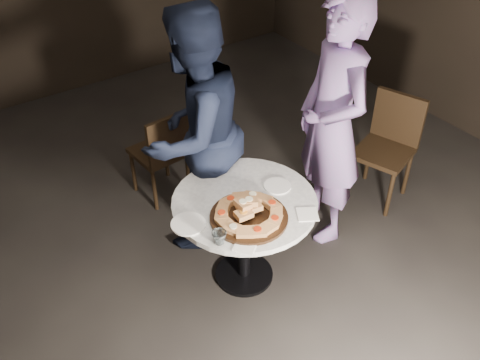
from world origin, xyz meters
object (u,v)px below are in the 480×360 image
at_px(serving_board, 249,217).
at_px(diner_teal, 332,124).
at_px(chair_right, 389,141).
at_px(table, 244,216).
at_px(chair_far, 163,150).
at_px(diner_navy, 193,134).
at_px(focaccia_pile, 248,212).
at_px(water_glass, 219,238).

bearing_deg(serving_board, diner_teal, 15.84).
bearing_deg(chair_right, table, -103.86).
xyz_separation_m(serving_board, chair_far, (0.07, 1.24, -0.23)).
xyz_separation_m(chair_far, diner_navy, (-0.01, -0.51, 0.42)).
distance_m(focaccia_pile, chair_right, 1.62).
distance_m(focaccia_pile, diner_teal, 0.93).
distance_m(focaccia_pile, water_glass, 0.27).
height_order(serving_board, chair_right, chair_right).
relative_size(focaccia_pile, chair_right, 0.49).
bearing_deg(diner_navy, water_glass, 48.59).
xyz_separation_m(focaccia_pile, chair_far, (0.07, 1.24, -0.28)).
height_order(focaccia_pile, diner_navy, diner_navy).
height_order(serving_board, diner_navy, diner_navy).
distance_m(water_glass, diner_navy, 0.88).
xyz_separation_m(serving_board, diner_navy, (0.06, 0.73, 0.19)).
bearing_deg(serving_board, table, 63.13).
height_order(table, water_glass, water_glass).
height_order(serving_board, water_glass, water_glass).
xyz_separation_m(serving_board, diner_teal, (0.88, 0.25, 0.22)).
relative_size(water_glass, diner_teal, 0.05).
bearing_deg(chair_right, diner_teal, -106.21).
relative_size(focaccia_pile, water_glass, 4.89).
relative_size(chair_far, chair_right, 0.93).
xyz_separation_m(table, chair_right, (1.50, 0.12, -0.06)).
xyz_separation_m(chair_far, diner_teal, (0.81, -0.99, 0.45)).
distance_m(table, water_glass, 0.44).
relative_size(serving_board, diner_navy, 0.27).
bearing_deg(table, chair_far, 90.45).
height_order(serving_board, chair_far, chair_far).
bearing_deg(focaccia_pile, diner_teal, 15.47).
xyz_separation_m(table, water_glass, (-0.34, -0.23, 0.17)).
distance_m(serving_board, chair_right, 1.61).
bearing_deg(water_glass, chair_right, 10.76).
bearing_deg(focaccia_pile, chair_right, 9.79).
bearing_deg(table, chair_right, 4.71).
distance_m(table, focaccia_pile, 0.25).
relative_size(focaccia_pile, diner_teal, 0.23).
bearing_deg(focaccia_pile, serving_board, -79.13).
height_order(chair_far, diner_teal, diner_teal).
relative_size(serving_board, water_glass, 5.44).
bearing_deg(water_glass, serving_board, 15.29).
bearing_deg(water_glass, table, 33.73).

